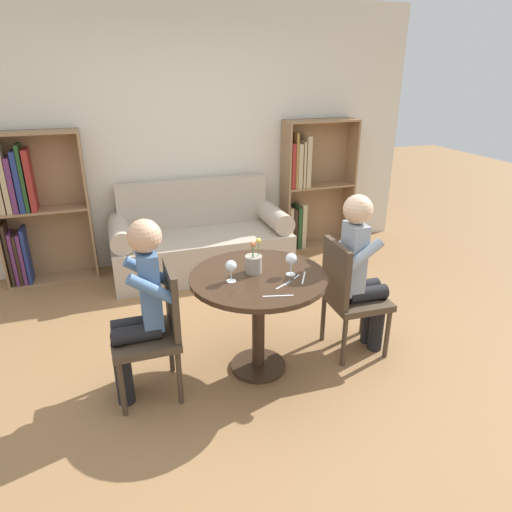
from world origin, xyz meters
TOP-DOWN VIEW (x-y plane):
  - ground_plane at (0.00, 0.00)m, footprint 16.00×16.00m
  - back_wall at (0.00, 2.29)m, footprint 5.20×0.05m
  - round_table at (0.00, 0.00)m, footprint 0.94×0.94m
  - couch at (0.00, 1.87)m, footprint 1.84×0.80m
  - bookshelf_left at (-1.61, 2.14)m, footprint 0.86×0.28m
  - bookshelf_right at (1.37, 2.14)m, footprint 0.86×0.28m
  - chair_left at (-0.71, -0.01)m, footprint 0.42×0.42m
  - chair_right at (0.71, -0.00)m, footprint 0.43×0.43m
  - person_left at (-0.80, -0.01)m, footprint 0.42×0.34m
  - person_right at (0.80, -0.01)m, footprint 0.43×0.35m
  - wine_glass_left at (-0.20, -0.03)m, footprint 0.07×0.07m
  - wine_glass_right at (0.21, -0.06)m, footprint 0.08×0.08m
  - flower_vase at (-0.02, 0.05)m, footprint 0.12×0.12m
  - knife_left_setting at (0.01, -0.32)m, footprint 0.19×0.06m
  - fork_left_setting at (0.19, -0.14)m, footprint 0.16×0.12m
  - knife_right_setting at (0.12, -0.19)m, footprint 0.17×0.11m
  - fork_right_setting at (0.27, -0.14)m, footprint 0.10×0.17m

SIDE VIEW (x-z plane):
  - ground_plane at x=0.00m, z-range 0.00..0.00m
  - couch at x=0.00m, z-range -0.15..0.77m
  - chair_left at x=-0.71m, z-range 0.04..0.94m
  - chair_right at x=0.71m, z-range 0.04..0.94m
  - round_table at x=0.00m, z-range 0.22..0.97m
  - person_left at x=-0.80m, z-range 0.05..1.27m
  - person_right at x=0.80m, z-range 0.05..1.29m
  - bookshelf_right at x=1.37m, z-range -0.03..1.47m
  - knife_left_setting at x=0.01m, z-range 0.75..0.75m
  - fork_left_setting at x=0.19m, z-range 0.75..0.75m
  - knife_right_setting at x=0.12m, z-range 0.75..0.75m
  - fork_right_setting at x=0.27m, z-range 0.75..0.75m
  - bookshelf_left at x=-1.61m, z-range 0.02..1.52m
  - flower_vase at x=-0.02m, z-range 0.70..0.95m
  - wine_glass_left at x=-0.20m, z-range 0.78..0.93m
  - wine_glass_right at x=0.21m, z-range 0.78..0.94m
  - back_wall at x=0.00m, z-range 0.00..2.70m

